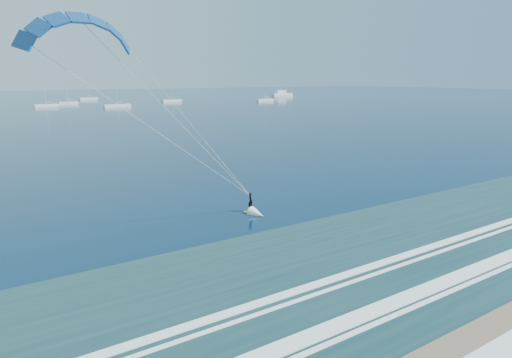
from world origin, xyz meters
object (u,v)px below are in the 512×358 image
object	(u,v)px
sailboat_3	(46,106)
sailboat_4	(88,99)
kitesurfer_rig	(178,121)
motor_yacht	(282,94)
sailboat_6	(265,100)
sailboat_8	(117,106)
sailboat_7	(68,103)
sailboat_5	(172,101)

from	to	relation	value
sailboat_3	sailboat_4	size ratio (longest dim) A/B	0.99
kitesurfer_rig	motor_yacht	xyz separation A→B (m)	(159.83, 198.80, -7.15)
kitesurfer_rig	sailboat_6	world-z (taller)	kitesurfer_rig
kitesurfer_rig	sailboat_8	bearing A→B (deg)	74.43
sailboat_3	sailboat_7	world-z (taller)	sailboat_3
sailboat_4	sailboat_6	xyz separation A→B (m)	(69.93, -63.97, 0.00)
motor_yacht	sailboat_4	size ratio (longest dim) A/B	1.17
sailboat_7	sailboat_8	xyz separation A→B (m)	(12.34, -30.11, 0.01)
sailboat_3	sailboat_5	distance (m)	58.11
sailboat_3	sailboat_5	bearing A→B (deg)	7.09
kitesurfer_rig	sailboat_6	bearing A→B (deg)	53.11
sailboat_6	sailboat_7	size ratio (longest dim) A/B	1.03
sailboat_7	sailboat_6	bearing A→B (deg)	-16.10
motor_yacht	sailboat_5	bearing A→B (deg)	-165.47
kitesurfer_rig	sailboat_3	world-z (taller)	kitesurfer_rig
sailboat_3	sailboat_7	xyz separation A→B (m)	(11.31, 13.60, 0.00)
sailboat_4	sailboat_5	world-z (taller)	sailboat_5
sailboat_6	sailboat_5	bearing A→B (deg)	155.57
sailboat_3	sailboat_6	distance (m)	100.30
sailboat_3	sailboat_4	xyz separation A→B (m)	(29.67, 52.09, -0.00)
motor_yacht	sailboat_4	bearing A→B (deg)	168.09
sailboat_5	sailboat_6	size ratio (longest dim) A/B	1.05
kitesurfer_rig	sailboat_3	size ratio (longest dim) A/B	1.66
sailboat_8	sailboat_4	bearing A→B (deg)	84.98
sailboat_5	sailboat_3	bearing A→B (deg)	-172.91
motor_yacht	sailboat_3	distance (m)	143.57
sailboat_5	sailboat_8	bearing A→B (deg)	-145.15
sailboat_8	sailboat_6	bearing A→B (deg)	3.49
sailboat_4	motor_yacht	bearing A→B (deg)	-11.91
sailboat_5	kitesurfer_rig	bearing A→B (deg)	-113.43
sailboat_6	sailboat_8	size ratio (longest dim) A/B	0.88
sailboat_4	kitesurfer_rig	bearing A→B (deg)	-102.39
motor_yacht	sailboat_4	distance (m)	113.44
sailboat_3	sailboat_8	world-z (taller)	sailboat_8
kitesurfer_rig	sailboat_3	distance (m)	171.38
sailboat_4	sailboat_7	distance (m)	42.65
kitesurfer_rig	sailboat_4	xyz separation A→B (m)	(48.83, 222.21, -8.02)
sailboat_4	sailboat_6	size ratio (longest dim) A/B	0.99
motor_yacht	sailboat_5	size ratio (longest dim) A/B	1.10
kitesurfer_rig	sailboat_7	xyz separation A→B (m)	(30.47, 183.71, -8.01)
sailboat_5	sailboat_7	bearing A→B (deg)	172.10
kitesurfer_rig	sailboat_5	bearing A→B (deg)	66.57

